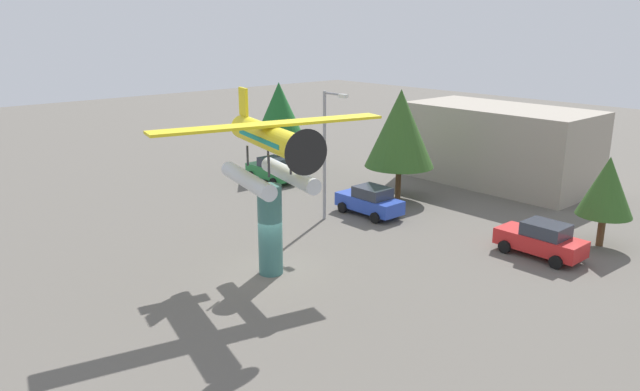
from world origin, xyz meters
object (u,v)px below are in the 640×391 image
Objects in this scene: floatplane_monument at (269,148)px; tree_east at (400,128)px; car_near_green at (272,169)px; car_far_red at (541,239)px; streetlight_primary at (327,146)px; storefront_building at (499,145)px; tree_west at (279,112)px; display_pedestal at (270,230)px; car_mid_blue at (370,201)px; tree_center_back at (607,187)px.

tree_east is (-4.41, 13.65, -1.22)m from floatplane_monument.
car_near_green is 1.00× the size of car_far_red.
streetlight_primary reaches higher than storefront_building.
tree_west is at bearing -3.38° from car_far_red.
display_pedestal is at bearing -39.24° from tree_west.
car_far_red is 14.52m from storefront_building.
car_far_red is (20.39, 0.94, 0.00)m from car_near_green.
tree_east reaches higher than storefront_building.
display_pedestal is 14.50m from tree_east.
car_mid_blue is 0.90× the size of tree_center_back.
tree_west reaches higher than storefront_building.
tree_center_back is (23.62, 2.39, -1.48)m from tree_west.
car_mid_blue is at bearing -12.75° from tree_west.
tree_west reaches higher than display_pedestal.
car_far_red is (7.14, 11.11, -1.20)m from display_pedestal.
floatplane_monument is 19.81m from tree_west.
tree_center_back is (11.44, 5.14, 2.26)m from car_mid_blue.
display_pedestal is 13.26m from car_far_red.
floatplane_monument is 2.47× the size of car_far_red.
storefront_building is at bearing 83.15° from streetlight_primary.
tree_west is (-12.93, -9.57, 1.89)m from storefront_building.
display_pedestal is at bearing -60.32° from streetlight_primary.
tree_west is at bearing -173.79° from tree_east.
car_far_red is 0.33× the size of storefront_building.
floatplane_monument is 22.38m from storefront_building.
tree_center_back is at bearing -108.84° from car_far_red.
tree_east is at bearing -103.41° from storefront_building.
tree_east is (-0.21, 6.48, 0.27)m from streetlight_primary.
car_mid_blue is 0.57× the size of streetlight_primary.
display_pedestal is 0.56× the size of streetlight_primary.
car_far_red is 0.57× the size of streetlight_primary.
tree_west is (-22.36, 1.32, 3.73)m from car_far_red.
storefront_building is at bearing 146.10° from tree_center_back.
floatplane_monument reaches higher than tree_center_back.
floatplane_monument is 14.40m from tree_east.
streetlight_primary reaches higher than car_mid_blue.
floatplane_monument reaches higher than tree_east.
storefront_building is 2.73× the size of tree_center_back.
floatplane_monument reaches higher than car_near_green.
tree_east is at bearing 121.51° from floatplane_monument.
floatplane_monument is 1.39× the size of streetlight_primary.
car_mid_blue is at bearing -93.50° from storefront_building.
display_pedestal is 17.07m from tree_center_back.
tree_center_back is (8.40, 14.82, 1.05)m from display_pedestal.
car_near_green is at bearing -132.85° from storefront_building.
car_near_green is (-13.26, 10.18, -1.20)m from display_pedestal.
tree_west is 1.46× the size of tree_center_back.
streetlight_primary is at bearing 119.68° from display_pedestal.
car_far_red is at bearing -108.84° from tree_center_back.
tree_center_back reaches higher than car_mid_blue.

